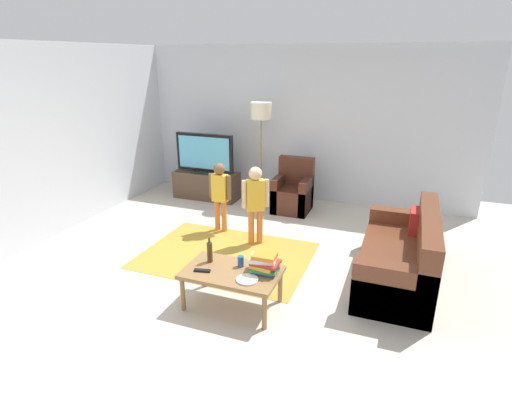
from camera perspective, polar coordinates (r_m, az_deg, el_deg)
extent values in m
plane|color=beige|center=(5.15, -2.39, -8.97)|extent=(7.80, 7.80, 0.00)
cube|color=silver|center=(7.44, 6.67, 11.09)|extent=(6.00, 0.12, 2.70)
cube|color=silver|center=(6.43, -28.25, 7.41)|extent=(0.12, 6.00, 2.70)
cube|color=#B28C33|center=(5.50, -4.20, -6.99)|extent=(2.20, 1.60, 0.01)
cube|color=#4C3828|center=(7.62, -6.93, 2.79)|extent=(1.20, 0.44, 0.50)
cube|color=black|center=(7.63, -7.06, 1.61)|extent=(1.10, 0.32, 0.03)
cube|color=black|center=(7.53, -7.09, 4.67)|extent=(0.44, 0.28, 0.03)
cube|color=black|center=(7.45, -7.20, 7.30)|extent=(1.10, 0.07, 0.68)
cube|color=#59B2D8|center=(7.42, -7.34, 7.24)|extent=(1.00, 0.01, 0.58)
cube|color=brown|center=(5.09, 18.95, -7.85)|extent=(0.80, 1.80, 0.42)
cube|color=brown|center=(5.01, 22.67, -6.02)|extent=(0.20, 1.80, 0.86)
cube|color=brown|center=(4.35, 18.56, -11.53)|extent=(0.80, 0.20, 0.60)
cube|color=brown|center=(5.78, 19.45, -3.50)|extent=(0.80, 0.20, 0.60)
cube|color=#B22823|center=(5.46, 21.22, -2.18)|extent=(0.10, 0.32, 0.32)
cube|color=#472319|center=(6.96, 5.08, 0.80)|extent=(0.60, 0.60, 0.42)
cube|color=#472319|center=(7.08, 5.63, 3.18)|extent=(0.60, 0.16, 0.90)
cube|color=#472319|center=(6.99, 3.21, 1.72)|extent=(0.12, 0.60, 0.60)
cube|color=#472319|center=(6.87, 7.03, 1.27)|extent=(0.12, 0.60, 0.60)
cylinder|color=#262626|center=(7.44, 0.68, 0.54)|extent=(0.28, 0.28, 0.02)
cylinder|color=#99844C|center=(7.22, 0.71, 6.15)|extent=(0.03, 0.03, 1.50)
cylinder|color=silver|center=(7.06, 0.74, 13.10)|extent=(0.36, 0.36, 0.28)
cylinder|color=orange|center=(6.19, -5.42, -1.44)|extent=(0.08, 0.08, 0.48)
cylinder|color=orange|center=(6.14, -4.49, -1.59)|extent=(0.08, 0.08, 0.48)
cube|color=gold|center=(6.02, -5.08, 2.40)|extent=(0.23, 0.13, 0.41)
sphere|color=brown|center=(5.94, -5.17, 5.06)|extent=(0.17, 0.17, 0.17)
cylinder|color=brown|center=(6.08, -6.31, 2.74)|extent=(0.06, 0.06, 0.37)
cylinder|color=brown|center=(5.95, -3.84, 2.43)|extent=(0.06, 0.06, 0.37)
cylinder|color=orange|center=(5.71, -0.67, -3.11)|extent=(0.08, 0.08, 0.51)
cylinder|color=orange|center=(5.73, 0.52, -3.03)|extent=(0.08, 0.08, 0.51)
cube|color=gold|center=(5.55, -0.08, 1.38)|extent=(0.27, 0.24, 0.43)
sphere|color=beige|center=(5.46, -0.08, 4.43)|extent=(0.18, 0.18, 0.18)
cylinder|color=beige|center=(5.52, -1.65, 1.51)|extent=(0.07, 0.07, 0.39)
cylinder|color=beige|center=(5.57, 1.48, 1.68)|extent=(0.07, 0.07, 0.39)
cube|color=olive|center=(4.28, -3.40, -9.41)|extent=(1.00, 0.60, 0.04)
cylinder|color=olive|center=(4.38, -10.22, -12.15)|extent=(0.05, 0.05, 0.38)
cylinder|color=olive|center=(4.05, 1.20, -14.76)|extent=(0.05, 0.05, 0.38)
cylinder|color=olive|center=(4.75, -7.14, -9.21)|extent=(0.05, 0.05, 0.38)
cylinder|color=olive|center=(4.45, 3.40, -11.28)|extent=(0.05, 0.05, 0.38)
cube|color=#334CA5|center=(4.24, 1.37, -9.11)|extent=(0.24, 0.24, 0.03)
cube|color=#388C4C|center=(4.21, 1.23, -8.87)|extent=(0.28, 0.24, 0.03)
cube|color=yellow|center=(4.20, 1.05, -8.47)|extent=(0.25, 0.22, 0.04)
cube|color=red|center=(4.18, 1.32, -8.07)|extent=(0.29, 0.22, 0.03)
cube|color=white|center=(4.18, 1.03, -7.52)|extent=(0.29, 0.25, 0.04)
cube|color=orange|center=(4.14, 1.21, -7.14)|extent=(0.24, 0.19, 0.04)
cylinder|color=#4C3319|center=(4.41, -6.49, -6.58)|extent=(0.06, 0.06, 0.23)
cylinder|color=#4C3319|center=(4.35, -6.57, -4.91)|extent=(0.02, 0.02, 0.06)
cube|color=black|center=(4.28, -7.54, -9.08)|extent=(0.18, 0.08, 0.02)
cylinder|color=#2659B2|center=(4.32, -2.16, -7.87)|extent=(0.07, 0.07, 0.12)
cylinder|color=white|center=(4.09, -1.24, -10.40)|extent=(0.22, 0.22, 0.02)
cube|color=silver|center=(4.08, -0.97, -10.31)|extent=(0.13, 0.10, 0.01)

